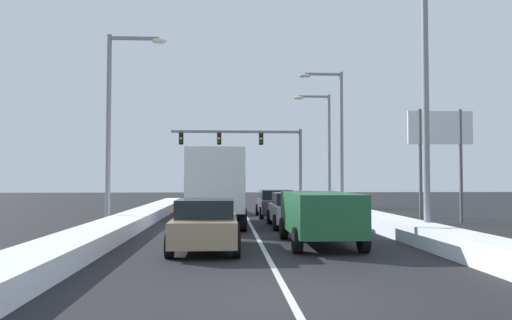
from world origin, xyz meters
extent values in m
plane|color=black|center=(0.00, 12.89, 0.00)|extent=(120.00, 120.00, 0.00)
cube|color=silver|center=(0.00, 16.12, 0.00)|extent=(0.14, 35.46, 0.01)
cube|color=white|center=(5.30, 16.12, 0.32)|extent=(1.21, 35.46, 0.63)
cube|color=white|center=(-5.30, 16.12, 0.27)|extent=(1.58, 35.46, 0.54)
cube|color=#1E5633|center=(1.85, 7.15, 1.04)|extent=(1.95, 4.90, 1.25)
cube|color=black|center=(1.85, 4.74, 1.32)|extent=(1.56, 0.06, 0.55)
cube|color=red|center=(1.07, 4.75, 0.94)|extent=(0.20, 0.08, 0.28)
cube|color=red|center=(2.63, 4.75, 0.94)|extent=(0.20, 0.08, 0.28)
cylinder|color=black|center=(0.89, 8.85, 0.37)|extent=(0.25, 0.74, 0.74)
cylinder|color=black|center=(2.80, 8.85, 0.37)|extent=(0.25, 0.74, 0.74)
cylinder|color=black|center=(0.89, 5.45, 0.37)|extent=(0.25, 0.74, 0.74)
cylinder|color=black|center=(2.80, 5.45, 0.37)|extent=(0.25, 0.74, 0.74)
cube|color=#B7BABF|center=(1.80, 13.40, 0.63)|extent=(1.82, 4.50, 0.70)
cube|color=black|center=(1.80, 13.25, 1.23)|extent=(1.64, 2.20, 0.55)
cube|color=red|center=(1.11, 11.20, 0.75)|extent=(0.24, 0.08, 0.14)
cube|color=red|center=(2.49, 11.20, 0.75)|extent=(0.24, 0.08, 0.14)
cylinder|color=black|center=(0.91, 14.95, 0.33)|extent=(0.22, 0.66, 0.66)
cylinder|color=black|center=(2.69, 14.95, 0.33)|extent=(0.22, 0.66, 0.66)
cylinder|color=black|center=(0.91, 11.85, 0.33)|extent=(0.22, 0.66, 0.66)
cylinder|color=black|center=(2.69, 11.85, 0.33)|extent=(0.22, 0.66, 0.66)
cube|color=#38383D|center=(1.60, 19.24, 0.63)|extent=(1.82, 4.50, 0.70)
cube|color=black|center=(1.60, 19.09, 1.23)|extent=(1.64, 2.20, 0.55)
cube|color=red|center=(0.91, 17.04, 0.75)|extent=(0.24, 0.08, 0.14)
cube|color=red|center=(2.29, 17.04, 0.75)|extent=(0.24, 0.08, 0.14)
cylinder|color=black|center=(0.71, 20.79, 0.33)|extent=(0.22, 0.66, 0.66)
cylinder|color=black|center=(2.49, 20.79, 0.33)|extent=(0.22, 0.66, 0.66)
cylinder|color=black|center=(0.71, 17.69, 0.33)|extent=(0.22, 0.66, 0.66)
cylinder|color=black|center=(2.49, 17.69, 0.33)|extent=(0.22, 0.66, 0.66)
cube|color=#937F60|center=(-1.74, 6.30, 0.63)|extent=(1.82, 4.50, 0.70)
cube|color=black|center=(-1.74, 6.15, 1.23)|extent=(1.64, 2.20, 0.55)
cube|color=red|center=(-2.43, 4.10, 0.75)|extent=(0.24, 0.08, 0.14)
cube|color=red|center=(-1.05, 4.10, 0.75)|extent=(0.24, 0.08, 0.14)
cylinder|color=black|center=(-2.63, 7.85, 0.33)|extent=(0.22, 0.66, 0.66)
cylinder|color=black|center=(-0.85, 7.85, 0.33)|extent=(0.22, 0.66, 0.66)
cylinder|color=black|center=(-2.63, 4.75, 0.33)|extent=(0.22, 0.66, 0.66)
cylinder|color=black|center=(-0.85, 4.75, 0.33)|extent=(0.22, 0.66, 0.66)
cube|color=navy|center=(-1.56, 16.70, 1.56)|extent=(2.35, 2.20, 2.00)
cube|color=silver|center=(-1.56, 13.10, 2.06)|extent=(2.35, 5.00, 2.60)
cylinder|color=black|center=(-2.69, 17.00, 0.46)|extent=(0.28, 0.92, 0.92)
cylinder|color=black|center=(-0.44, 17.00, 0.46)|extent=(0.28, 0.92, 0.92)
cylinder|color=black|center=(-2.69, 11.60, 0.46)|extent=(0.28, 0.92, 0.92)
cylinder|color=black|center=(-0.44, 11.60, 0.46)|extent=(0.28, 0.92, 0.92)
cube|color=maroon|center=(-1.89, 22.73, 0.63)|extent=(1.82, 4.50, 0.70)
cube|color=black|center=(-1.89, 22.58, 1.23)|extent=(1.64, 2.20, 0.55)
cube|color=red|center=(-2.58, 20.53, 0.75)|extent=(0.24, 0.08, 0.14)
cube|color=red|center=(-1.20, 20.53, 0.75)|extent=(0.24, 0.08, 0.14)
cylinder|color=black|center=(-2.78, 24.28, 0.33)|extent=(0.22, 0.66, 0.66)
cylinder|color=black|center=(-1.00, 24.28, 0.33)|extent=(0.22, 0.66, 0.66)
cylinder|color=black|center=(-2.78, 21.18, 0.33)|extent=(0.22, 0.66, 0.66)
cylinder|color=black|center=(-1.00, 21.18, 0.33)|extent=(0.22, 0.66, 0.66)
cylinder|color=slate|center=(4.90, 32.24, 3.10)|extent=(0.28, 0.28, 6.20)
cube|color=slate|center=(-0.33, 32.24, 5.95)|extent=(10.46, 0.20, 0.20)
cube|color=black|center=(1.70, 32.24, 5.38)|extent=(0.34, 0.34, 0.95)
sphere|color=#4C0A0A|center=(1.70, 32.05, 5.66)|extent=(0.22, 0.22, 0.22)
sphere|color=#F2AD14|center=(1.70, 32.05, 5.38)|extent=(0.22, 0.22, 0.22)
sphere|color=#0C3819|center=(1.70, 32.05, 5.09)|extent=(0.22, 0.22, 0.22)
cube|color=black|center=(-1.70, 32.24, 5.38)|extent=(0.34, 0.34, 0.95)
sphere|color=#4C0A0A|center=(-1.70, 32.05, 5.66)|extent=(0.22, 0.22, 0.22)
sphere|color=#F2AD14|center=(-1.70, 32.05, 5.38)|extent=(0.22, 0.22, 0.22)
sphere|color=#0C3819|center=(-1.70, 32.05, 5.09)|extent=(0.22, 0.22, 0.22)
cube|color=black|center=(-4.76, 32.24, 5.38)|extent=(0.34, 0.34, 0.95)
sphere|color=#4C0A0A|center=(-4.76, 32.05, 5.66)|extent=(0.22, 0.22, 0.22)
sphere|color=#F2AD14|center=(-4.76, 32.05, 5.38)|extent=(0.22, 0.22, 0.22)
sphere|color=#0C3819|center=(-4.76, 32.05, 5.09)|extent=(0.22, 0.22, 0.22)
cylinder|color=gray|center=(5.72, 8.06, 4.33)|extent=(0.22, 0.22, 8.66)
cylinder|color=gray|center=(5.73, 20.95, 4.26)|extent=(0.22, 0.22, 8.53)
cube|color=gray|center=(4.63, 20.95, 8.38)|extent=(2.20, 0.14, 0.14)
ellipsoid|color=#EAE5C6|center=(3.53, 20.95, 8.28)|extent=(0.70, 0.36, 0.24)
cylinder|color=gray|center=(6.30, 27.40, 4.12)|extent=(0.22, 0.22, 8.24)
cube|color=gray|center=(5.20, 27.40, 8.09)|extent=(2.20, 0.14, 0.14)
ellipsoid|color=#EAE5C6|center=(4.10, 27.40, 7.99)|extent=(0.70, 0.36, 0.24)
cylinder|color=gray|center=(-6.35, 13.88, 4.28)|extent=(0.22, 0.22, 8.56)
cube|color=gray|center=(-5.25, 13.88, 8.41)|extent=(2.20, 0.14, 0.14)
ellipsoid|color=#EAE5C6|center=(-4.15, 13.88, 8.31)|extent=(0.70, 0.36, 0.24)
cylinder|color=#59595B|center=(8.22, 15.05, 2.75)|extent=(0.16, 0.16, 5.50)
cylinder|color=#59595B|center=(10.22, 15.05, 2.75)|extent=(0.16, 0.16, 5.50)
cube|color=white|center=(9.22, 15.05, 4.60)|extent=(3.20, 0.12, 1.60)
camera|label=1|loc=(-1.13, -8.99, 2.10)|focal=35.80mm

